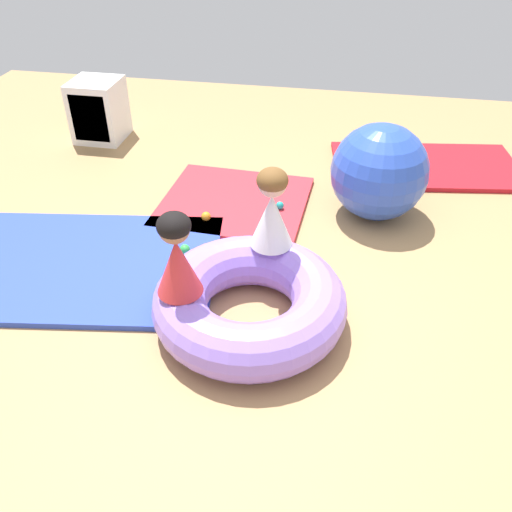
# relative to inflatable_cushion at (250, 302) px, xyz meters

# --- Properties ---
(ground_plane) EXTENTS (8.00, 8.00, 0.00)m
(ground_plane) POSITION_rel_inflatable_cushion_xyz_m (0.08, 0.05, -0.16)
(ground_plane) COLOR tan
(gym_mat_far_left) EXTENTS (1.70, 1.08, 0.04)m
(gym_mat_far_left) POSITION_rel_inflatable_cushion_xyz_m (1.14, 2.21, -0.14)
(gym_mat_far_left) COLOR #B21923
(gym_mat_far_left) RESTS_ON ground
(gym_mat_far_right) EXTENTS (1.15, 1.06, 0.04)m
(gym_mat_far_right) POSITION_rel_inflatable_cushion_xyz_m (-0.38, 1.30, -0.14)
(gym_mat_far_right) COLOR red
(gym_mat_far_right) RESTS_ON ground
(gym_mat_near_left) EXTENTS (2.03, 1.45, 0.04)m
(gym_mat_near_left) POSITION_rel_inflatable_cushion_xyz_m (-1.25, 0.31, -0.14)
(gym_mat_near_left) COLOR #2D47B7
(gym_mat_near_left) RESTS_ON ground
(inflatable_cushion) EXTENTS (1.12, 1.12, 0.31)m
(inflatable_cushion) POSITION_rel_inflatable_cushion_xyz_m (0.00, 0.00, 0.00)
(inflatable_cushion) COLOR #9975EA
(inflatable_cushion) RESTS_ON ground
(child_in_white) EXTENTS (0.31, 0.31, 0.50)m
(child_in_white) POSITION_rel_inflatable_cushion_xyz_m (0.06, 0.38, 0.40)
(child_in_white) COLOR white
(child_in_white) RESTS_ON inflatable_cushion
(child_in_red) EXTENTS (0.32, 0.32, 0.49)m
(child_in_red) POSITION_rel_inflatable_cushion_xyz_m (-0.35, -0.15, 0.40)
(child_in_red) COLOR red
(child_in_red) RESTS_ON inflatable_cushion
(play_ball_blue) EXTENTS (0.10, 0.10, 0.10)m
(play_ball_blue) POSITION_rel_inflatable_cushion_xyz_m (0.52, 2.00, -0.07)
(play_ball_blue) COLOR blue
(play_ball_blue) RESTS_ON gym_mat_far_left
(play_ball_teal) EXTENTS (0.06, 0.06, 0.06)m
(play_ball_teal) POSITION_rel_inflatable_cushion_xyz_m (-0.01, 1.23, -0.09)
(play_ball_teal) COLOR teal
(play_ball_teal) RESTS_ON gym_mat_far_right
(play_ball_green) EXTENTS (0.07, 0.07, 0.07)m
(play_ball_green) POSITION_rel_inflatable_cushion_xyz_m (-0.55, 0.54, -0.08)
(play_ball_green) COLOR green
(play_ball_green) RESTS_ON gym_mat_near_left
(play_ball_orange) EXTENTS (0.07, 0.07, 0.07)m
(play_ball_orange) POSITION_rel_inflatable_cushion_xyz_m (-0.52, 0.97, -0.08)
(play_ball_orange) COLOR orange
(play_ball_orange) RESTS_ON gym_mat_far_right
(exercise_ball_large) EXTENTS (0.71, 0.71, 0.71)m
(exercise_ball_large) POSITION_rel_inflatable_cushion_xyz_m (0.70, 1.36, 0.20)
(exercise_ball_large) COLOR blue
(exercise_ball_large) RESTS_ON ground
(storage_cube) EXTENTS (0.44, 0.44, 0.56)m
(storage_cube) POSITION_rel_inflatable_cushion_xyz_m (-1.90, 2.27, 0.12)
(storage_cube) COLOR white
(storage_cube) RESTS_ON ground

